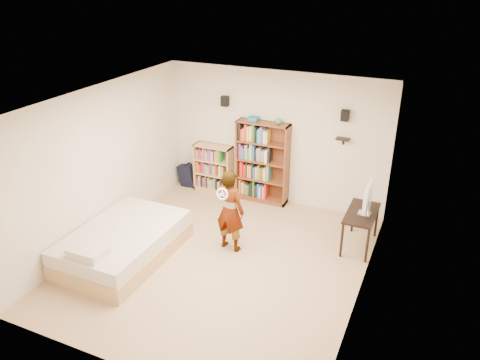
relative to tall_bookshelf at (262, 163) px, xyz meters
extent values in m
cube|color=tan|center=(0.20, -2.34, -0.84)|extent=(4.50, 5.00, 0.01)
cube|color=silver|center=(0.20, 0.16, 0.51)|extent=(4.50, 0.02, 2.70)
cube|color=silver|center=(0.20, -4.84, 0.51)|extent=(4.50, 0.02, 2.70)
cube|color=silver|center=(-2.05, -2.34, 0.51)|extent=(0.02, 5.00, 2.70)
cube|color=silver|center=(2.45, -2.34, 0.51)|extent=(0.02, 5.00, 2.70)
cube|color=white|center=(0.20, -2.34, 1.86)|extent=(4.50, 5.00, 0.02)
cube|color=silver|center=(0.20, 0.13, 1.83)|extent=(4.50, 0.06, 0.06)
cube|color=silver|center=(0.20, -4.81, 1.83)|extent=(4.50, 0.06, 0.06)
cube|color=silver|center=(-2.02, -2.34, 1.83)|extent=(0.06, 5.00, 0.06)
cube|color=silver|center=(2.42, -2.34, 1.83)|extent=(0.06, 5.00, 0.06)
cube|color=black|center=(-0.85, 0.06, 1.16)|extent=(0.14, 0.12, 0.20)
cube|color=black|center=(1.55, 0.06, 1.16)|extent=(0.14, 0.12, 0.20)
cube|color=black|center=(1.55, 0.07, 0.71)|extent=(0.25, 0.16, 0.02)
imported|color=black|center=(0.18, -1.91, -0.11)|extent=(0.57, 0.41, 1.46)
torus|color=white|center=(0.18, -2.19, 0.32)|extent=(0.21, 0.08, 0.21)
camera|label=1|loc=(3.15, -8.12, 3.60)|focal=35.00mm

